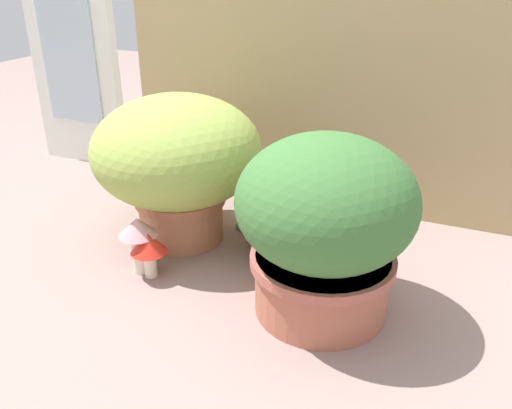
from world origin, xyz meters
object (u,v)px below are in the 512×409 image
at_px(grass_planter, 178,159).
at_px(mushroom_ornament_pink, 138,234).
at_px(leafy_planter, 325,223).
at_px(cat, 286,220).
at_px(mushroom_ornament_red, 149,246).

distance_m(grass_planter, mushroom_ornament_pink, 0.25).
bearing_deg(leafy_planter, cat, 130.70).
height_order(grass_planter, leafy_planter, same).
bearing_deg(cat, leafy_planter, -49.30).
distance_m(grass_planter, leafy_planter, 0.51).
height_order(mushroom_ornament_red, mushroom_ornament_pink, mushroom_ornament_pink).
distance_m(cat, mushroom_ornament_red, 0.36).
relative_size(grass_planter, mushroom_ornament_pink, 3.01).
xyz_separation_m(leafy_planter, mushroom_ornament_red, (-0.45, -0.04, -0.14)).
height_order(leafy_planter, cat, leafy_planter).
bearing_deg(leafy_planter, mushroom_ornament_red, -175.28).
relative_size(grass_planter, mushroom_ornament_red, 3.80).
bearing_deg(mushroom_ornament_red, grass_planter, 98.53).
bearing_deg(mushroom_ornament_red, cat, 36.28).
relative_size(grass_planter, cat, 1.31).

